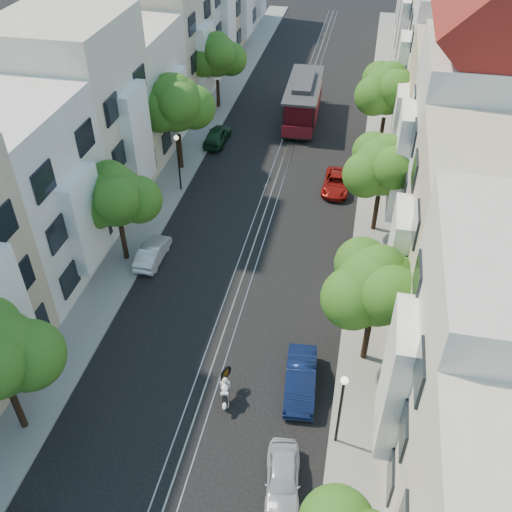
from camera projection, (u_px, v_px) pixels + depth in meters
The scene contains 24 objects.
ground at pixel (283, 158), 43.89m from camera, with size 200.00×200.00×0.00m, color black.
sidewalk_east at pixel (378, 167), 42.72m from camera, with size 2.50×80.00×0.12m, color gray.
sidewalk_west at pixel (193, 149), 44.99m from camera, with size 2.50×80.00×0.12m, color gray.
rail_left at pixel (276, 158), 43.97m from camera, with size 0.06×80.00×0.02m, color gray.
rail_slot at pixel (283, 158), 43.89m from camera, with size 0.06×80.00×0.02m, color gray.
rail_right at pixel (290, 159), 43.80m from camera, with size 0.06×80.00×0.02m, color gray.
lane_line at pixel (283, 158), 43.89m from camera, with size 0.08×80.00×0.01m, color tan.
townhouses_east at pixel (457, 109), 38.71m from camera, with size 7.75×72.00×12.00m.
townhouses_west at pixel (128, 83), 42.50m from camera, with size 7.75×72.00×11.76m.
tree_e_b at pixel (377, 288), 25.28m from camera, with size 4.93×4.08×6.68m.
tree_e_c at pixel (384, 167), 33.75m from camera, with size 4.84×3.99×6.52m.
tree_e_d at pixel (389, 90), 41.97m from camera, with size 5.01×4.16×6.85m.
tree_w_b at pixel (117, 198), 31.56m from camera, with size 4.72×3.87×6.27m.
tree_w_c at pixel (177, 105), 39.53m from camera, with size 5.13×4.28×7.09m.
tree_w_d at pixel (217, 56), 48.21m from camera, with size 4.84×3.99×6.52m.
lamp_east at pixel (341, 401), 22.82m from camera, with size 0.32×0.32×4.16m.
lamp_west at pixel (178, 155), 38.52m from camera, with size 0.32×0.32×4.16m.
sportbike_rider at pixel (225, 388), 25.84m from camera, with size 0.62×1.76×1.51m.
cable_car at pixel (303, 99), 47.87m from camera, with size 2.95×8.69×3.31m.
parked_car_e_near at pixel (283, 478), 22.65m from camera, with size 1.38×3.43×1.17m, color silver.
parked_car_e_mid at pixel (301, 379), 26.42m from camera, with size 1.38×3.96×1.30m, color #0D1841.
parked_car_e_far at pixel (336, 183), 40.11m from camera, with size 1.81×3.94×1.09m, color maroon.
parked_car_w_mid at pixel (153, 252), 33.92m from camera, with size 1.22×3.49×1.15m, color silver.
parked_car_w_far at pixel (217, 135), 45.48m from camera, with size 1.55×3.86×1.32m, color #15361F.
Camera 1 is at (5.79, -10.52, 21.69)m, focal length 40.00 mm.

